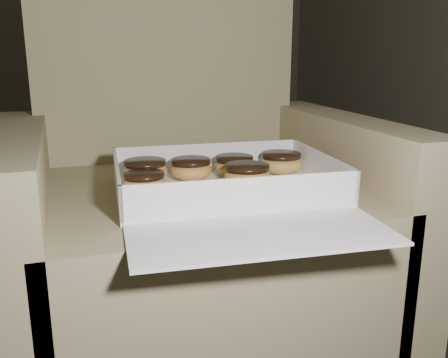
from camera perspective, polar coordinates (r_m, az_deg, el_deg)
The scene contains 12 objects.
armchair at distance 1.15m, azimuth -3.69°, elevation -5.34°, with size 0.82×0.69×0.86m.
bakery_box at distance 0.95m, azimuth 0.84°, elevation -1.47°, with size 0.45×0.52×0.07m.
donut_a at distance 1.12m, azimuth 6.54°, elevation 1.91°, with size 0.09×0.09×0.05m.
donut_b at distance 1.06m, azimuth -3.78°, elevation 1.21°, with size 0.09×0.09×0.04m.
donut_c at distance 1.09m, azimuth 1.20°, elevation 1.58°, with size 0.09×0.09×0.04m.
donut_d at distance 0.97m, azimuth -9.08°, elevation -0.38°, with size 0.08×0.08×0.04m.
donut_e at distance 1.00m, azimuth 2.67°, elevation 0.44°, with size 0.10×0.10×0.05m.
donut_f at distance 1.05m, azimuth -8.99°, elevation 1.00°, with size 0.09×0.09×0.05m.
crumb_a at distance 0.88m, azimuth -10.56°, elevation -3.50°, with size 0.01×0.01×0.00m, color black.
crumb_b at distance 0.98m, azimuth 8.67°, elevation -1.43°, with size 0.01×0.01×0.00m, color black.
crumb_c at distance 1.00m, azimuth 4.34°, elevation -0.96°, with size 0.01×0.01×0.00m, color black.
crumb_d at distance 0.97m, azimuth 6.42°, elevation -1.52°, with size 0.01×0.01×0.00m, color black.
Camera 1 is at (0.39, -1.01, 0.67)m, focal length 40.00 mm.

